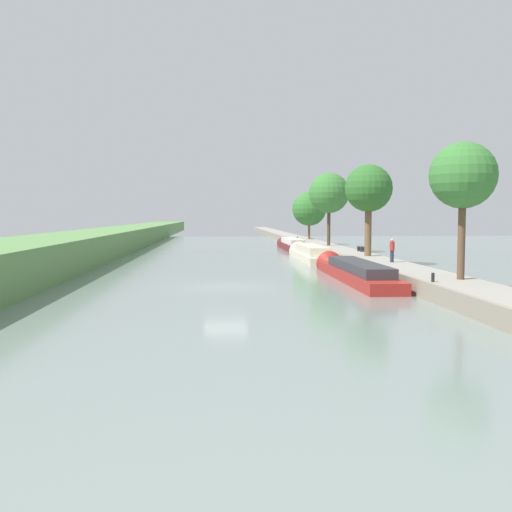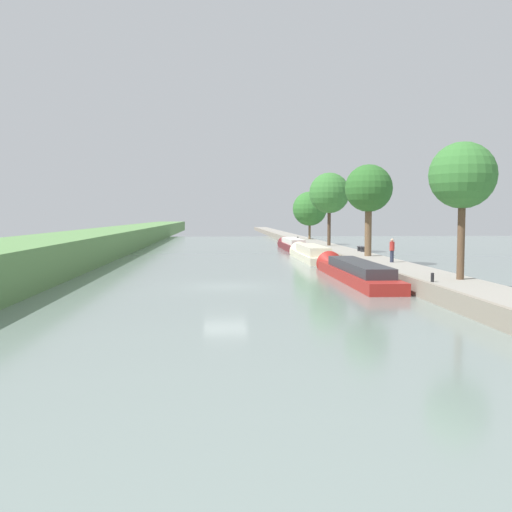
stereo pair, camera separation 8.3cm
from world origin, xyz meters
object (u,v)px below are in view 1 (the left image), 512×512
(narrowboat_maroon, at_px, (291,245))
(mooring_bollard_far, at_px, (297,238))
(narrowboat_red, at_px, (352,271))
(person_walking, at_px, (392,250))
(park_bench, at_px, (361,248))
(narrowboat_cream, at_px, (309,253))
(mooring_bollard_near, at_px, (433,277))

(narrowboat_maroon, height_order, mooring_bollard_far, narrowboat_maroon)
(narrowboat_red, bearing_deg, person_walking, 40.39)
(person_walking, relative_size, mooring_bollard_far, 3.69)
(person_walking, xyz_separation_m, park_bench, (0.83, 12.13, -0.53))
(narrowboat_maroon, relative_size, park_bench, 10.34)
(narrowboat_red, xyz_separation_m, person_walking, (3.50, 2.97, 1.18))
(narrowboat_maroon, bearing_deg, narrowboat_red, -90.24)
(narrowboat_red, relative_size, mooring_bollard_far, 36.02)
(narrowboat_cream, bearing_deg, narrowboat_maroon, 89.12)
(narrowboat_red, height_order, narrowboat_cream, narrowboat_cream)
(narrowboat_cream, relative_size, mooring_bollard_near, 31.99)
(narrowboat_maroon, xyz_separation_m, mooring_bollard_near, (1.78, -41.54, 0.47))
(narrowboat_cream, relative_size, mooring_bollard_far, 31.99)
(narrowboat_red, xyz_separation_m, park_bench, (4.32, 15.10, 0.66))
(mooring_bollard_near, bearing_deg, park_bench, 84.29)
(narrowboat_red, height_order, mooring_bollard_near, narrowboat_red)
(narrowboat_cream, relative_size, narrowboat_maroon, 0.93)
(narrowboat_cream, distance_m, person_walking, 14.51)
(narrowboat_cream, height_order, park_bench, narrowboat_cream)
(narrowboat_maroon, xyz_separation_m, person_walking, (3.36, -29.57, 1.11))
(mooring_bollard_near, bearing_deg, person_walking, 82.47)
(narrowboat_red, bearing_deg, narrowboat_maroon, 89.76)
(park_bench, bearing_deg, narrowboat_cream, 157.02)
(mooring_bollard_near, bearing_deg, narrowboat_maroon, 92.45)
(mooring_bollard_far, bearing_deg, narrowboat_cream, -95.04)
(person_walking, bearing_deg, mooring_bollard_near, -97.53)
(narrowboat_cream, distance_m, park_bench, 4.85)
(narrowboat_red, relative_size, narrowboat_maroon, 1.05)
(narrowboat_cream, distance_m, mooring_bollard_near, 26.06)
(narrowboat_cream, xyz_separation_m, person_walking, (3.60, -14.00, 1.15))
(mooring_bollard_far, xyz_separation_m, park_bench, (2.41, -24.78, 0.12))
(narrowboat_red, xyz_separation_m, narrowboat_cream, (-0.10, 16.98, 0.03))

